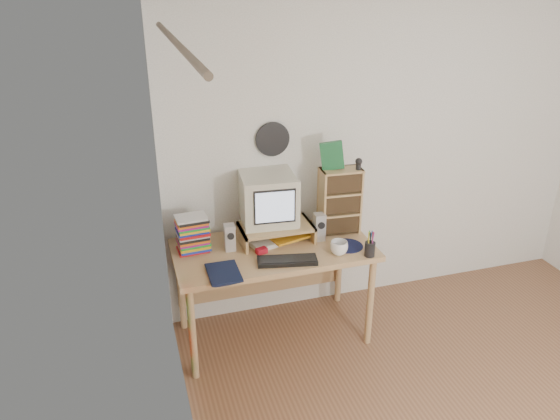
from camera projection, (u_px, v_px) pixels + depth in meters
back_wall at (387, 150)px, 4.23m from camera, size 3.50×0.00×3.50m
left_wall at (199, 318)px, 2.24m from camera, size 0.00×3.50×3.50m
curtain at (192, 278)px, 2.71m from camera, size 0.00×2.20×2.20m
wall_disc at (273, 139)px, 3.89m from camera, size 0.25×0.02×0.25m
desk at (271, 260)px, 3.95m from camera, size 1.40×0.70×0.75m
monitor_riser at (276, 229)px, 3.90m from camera, size 0.52×0.30×0.12m
crt_monitor at (269, 200)px, 3.85m from camera, size 0.41×0.41×0.36m
speaker_left at (230, 237)px, 3.77m from camera, size 0.08×0.08×0.19m
speaker_right at (319, 227)px, 3.91m from camera, size 0.08×0.08×0.20m
keyboard at (287, 261)px, 3.64m from camera, size 0.42×0.21×0.03m
dvd_stack at (193, 232)px, 3.74m from camera, size 0.22×0.16×0.30m
cd_rack at (340, 201)px, 3.96m from camera, size 0.31×0.18×0.50m
mug at (339, 248)px, 3.74m from camera, size 0.15×0.15×0.10m
diary at (208, 274)px, 3.47m from camera, size 0.25×0.19×0.05m
mousepad at (347, 246)px, 3.86m from camera, size 0.25×0.25×0.00m
pen_cup at (370, 247)px, 3.70m from camera, size 0.09×0.09×0.14m
papers at (276, 237)px, 3.94m from camera, size 0.37×0.31×0.04m
red_box at (262, 251)px, 3.76m from camera, size 0.09×0.07×0.04m
game_box at (332, 156)px, 3.82m from camera, size 0.16×0.08×0.20m
webcam at (359, 164)px, 3.84m from camera, size 0.05×0.05×0.09m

